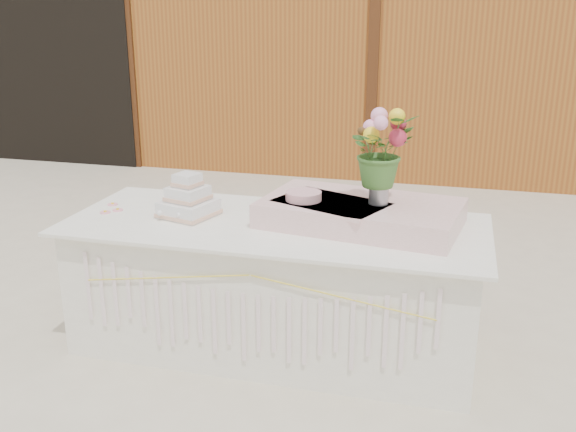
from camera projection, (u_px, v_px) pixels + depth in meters
The scene contains 9 objects.
ground at pixel (275, 343), 3.89m from camera, with size 80.00×80.00×0.00m, color beige.
barn at pixel (393, 29), 8.89m from camera, with size 12.60×4.60×3.30m.
cake_table at pixel (275, 285), 3.77m from camera, with size 2.40×1.00×0.77m.
wedding_cake at pixel (188, 202), 3.75m from camera, with size 0.35×0.35×0.26m.
pink_cake_stand at pixel (303, 206), 3.62m from camera, with size 0.26×0.26×0.19m.
satin_runner at pixel (361, 213), 3.61m from camera, with size 1.09×0.63×0.14m, color #FBCACA.
flower_vase at pixel (379, 191), 3.53m from camera, with size 0.11×0.11×0.15m, color #A3A3A7.
bouquet at pixel (381, 141), 3.44m from camera, with size 0.36×0.31×0.40m, color #3E6E2C.
loose_flowers at pixel (118, 206), 3.94m from camera, with size 0.13×0.31×0.02m, color pink, non-canonical shape.
Camera 1 is at (0.97, -3.33, 1.93)m, focal length 40.00 mm.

